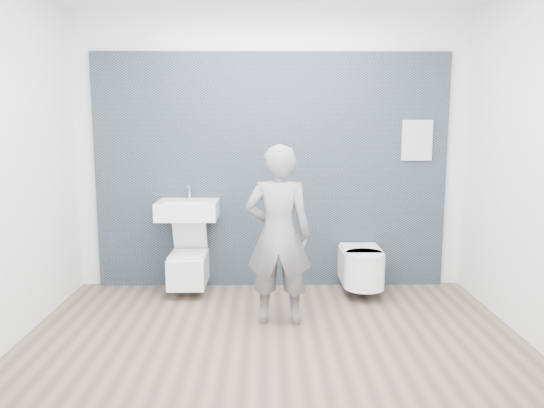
{
  "coord_description": "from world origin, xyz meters",
  "views": [
    {
      "loc": [
        -0.05,
        -3.96,
        1.71
      ],
      "look_at": [
        0.0,
        0.6,
        1.0
      ],
      "focal_mm": 35.0,
      "sensor_mm": 36.0,
      "label": 1
    }
  ],
  "objects_px": {
    "toilet_square": "(189,267)",
    "visitor": "(278,235)",
    "washbasin": "(188,209)",
    "toilet_rounded": "(362,267)"
  },
  "relations": [
    {
      "from": "toilet_square",
      "to": "visitor",
      "type": "xyz_separation_m",
      "value": [
        0.88,
        -0.78,
        0.49
      ]
    },
    {
      "from": "washbasin",
      "to": "visitor",
      "type": "xyz_separation_m",
      "value": [
        0.88,
        -0.81,
        -0.09
      ]
    },
    {
      "from": "washbasin",
      "to": "toilet_rounded",
      "type": "distance_m",
      "value": 1.82
    },
    {
      "from": "toilet_square",
      "to": "washbasin",
      "type": "bearing_deg",
      "value": 90.0
    },
    {
      "from": "washbasin",
      "to": "toilet_square",
      "type": "xyz_separation_m",
      "value": [
        0.0,
        -0.03,
        -0.58
      ]
    },
    {
      "from": "washbasin",
      "to": "toilet_rounded",
      "type": "bearing_deg",
      "value": -3.69
    },
    {
      "from": "washbasin",
      "to": "toilet_square",
      "type": "height_order",
      "value": "washbasin"
    },
    {
      "from": "washbasin",
      "to": "toilet_square",
      "type": "bearing_deg",
      "value": -90.0
    },
    {
      "from": "washbasin",
      "to": "visitor",
      "type": "distance_m",
      "value": 1.2
    },
    {
      "from": "washbasin",
      "to": "toilet_rounded",
      "type": "height_order",
      "value": "washbasin"
    }
  ]
}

